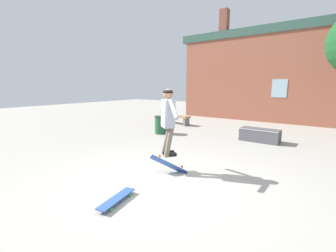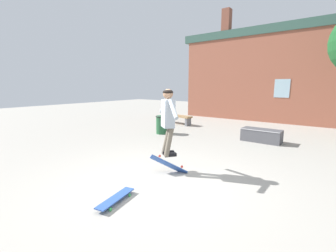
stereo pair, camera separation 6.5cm
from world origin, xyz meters
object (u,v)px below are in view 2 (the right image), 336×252
Objects in this scene: skateboard_flipping at (169,165)px; park_bench at (177,117)px; skate_ledge at (261,135)px; skater at (168,117)px; skateboard_resting at (116,198)px; trash_bin at (162,124)px.

park_bench is at bearing 85.06° from skateboard_flipping.
skater is (-0.92, -4.07, 1.02)m from skate_ledge.
skateboard_resting is at bearing -138.33° from skater.
park_bench is at bearing 165.33° from skate_ledge.
skate_ledge is 4.30m from skater.
skate_ledge is at bearing 24.80° from skater.
skateboard_resting is at bearing -96.66° from skate_ledge.
skateboard_flipping is (0.05, -0.05, -1.05)m from skater.
skateboard_flipping is at bearing -100.42° from skate_ledge.
skate_ledge reaches higher than skateboard_resting.
skater is 1.94× the size of skateboard_flipping.
park_bench is 6.41m from skater.
park_bench reaches higher than skateboard_resting.
trash_bin is at bearing -161.03° from skateboard_resting.
skateboard_flipping is at bearing -49.67° from trash_bin.
trash_bin is 5.43m from skateboard_resting.
skater is 1.97m from skateboard_resting.
skateboard_resting is at bearing -53.02° from park_bench.
skater is at bearing -49.81° from trash_bin.
skate_ledge is 1.72× the size of skateboard_flipping.
skateboard_resting is (0.11, -1.59, -1.17)m from skater.
skate_ledge is 5.72m from skateboard_resting.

